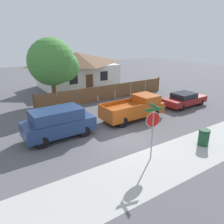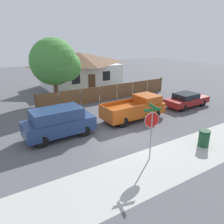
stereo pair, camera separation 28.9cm
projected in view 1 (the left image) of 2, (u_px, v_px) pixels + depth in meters
ground_plane at (120, 138)px, 13.97m from camera, size 80.00×80.00×0.00m
sidewalk_strip at (161, 164)px, 11.13m from camera, size 36.00×3.20×0.01m
wooden_fence at (107, 93)px, 22.15m from camera, size 14.60×0.12×1.60m
house at (77, 69)px, 27.58m from camera, size 9.52×7.00×4.29m
oak_tree at (54, 63)px, 20.09m from camera, size 4.57×4.35×6.12m
red_suv at (58, 122)px, 13.76m from camera, size 4.46×1.97×1.93m
orange_pickup at (134, 108)px, 17.01m from camera, size 5.08×2.07×1.78m
parked_sedan at (184, 99)px, 20.14m from camera, size 4.40×1.84×1.29m
stop_sign at (153, 123)px, 11.00m from camera, size 0.90×0.81×3.02m
trash_bin at (204, 137)px, 12.95m from camera, size 0.66×0.66×0.99m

